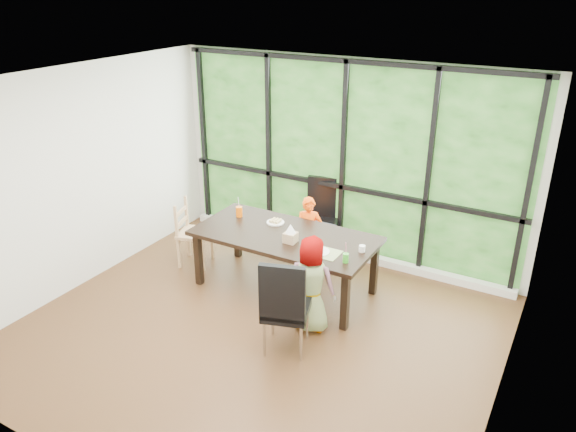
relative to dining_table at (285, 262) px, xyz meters
The scene contains 23 objects.
ground 1.05m from the dining_table, 79.07° to the right, with size 5.00×5.00×0.00m, color black.
back_wall 1.62m from the dining_table, 81.71° to the left, with size 5.00×5.00×0.00m, color silver.
foliage_backdrop 1.61m from the dining_table, 81.58° to the left, with size 4.80×0.02×2.65m, color #1A4714.
window_mullions 1.58m from the dining_table, 81.31° to the left, with size 4.80×0.06×2.65m, color black, non-canonical shape.
window_sill 1.24m from the dining_table, 81.02° to the left, with size 4.80×0.12×0.10m, color silver.
dining_table is the anchor object (origin of this frame).
chair_window_leather 1.07m from the dining_table, 91.74° to the left, with size 0.46×0.46×1.08m, color black.
chair_interior_leather 1.21m from the dining_table, 59.57° to the right, with size 0.46×0.46×1.08m, color black.
chair_end_beech 1.39m from the dining_table, behind, with size 0.42×0.40×0.90m, color tan.
child_toddler 0.65m from the dining_table, 90.00° to the left, with size 0.36×0.24×1.00m, color #FF4B06.
child_older 0.90m from the dining_table, 42.48° to the right, with size 0.54×0.35×1.11m, color gray.
placemat 0.75m from the dining_table, 18.81° to the right, with size 0.39×0.28×0.01m, color tan.
plate_far 0.52m from the dining_table, 139.40° to the left, with size 0.22×0.22×0.01m, color white.
plate_near 0.72m from the dining_table, 21.58° to the right, with size 0.26×0.26×0.02m, color white.
orange_cup 0.92m from the dining_table, 167.28° to the left, with size 0.08×0.08×0.13m, color #FF6504.
green_cup 1.06m from the dining_table, 17.23° to the right, with size 0.07×0.07×0.10m, color green.
white_mug 1.07m from the dining_table, ahead, with size 0.07×0.07×0.07m, color white.
tissue_box 0.49m from the dining_table, 43.04° to the right, with size 0.14×0.14×0.12m, color tan.
crepe_rolls_far 0.54m from the dining_table, 139.40° to the left, with size 0.15×0.12×0.04m, color tan, non-canonical shape.
crepe_rolls_near 0.73m from the dining_table, 21.58° to the right, with size 0.05×0.12×0.04m, color tan, non-canonical shape.
straw_white 0.97m from the dining_table, 167.28° to the left, with size 0.01×0.01×0.20m, color white.
straw_pink 1.10m from the dining_table, 17.23° to the right, with size 0.01×0.01×0.20m, color pink.
tissue 0.59m from the dining_table, 43.04° to the right, with size 0.12×0.12×0.11m, color white.
Camera 1 is at (2.80, -4.23, 3.61)m, focal length 34.35 mm.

